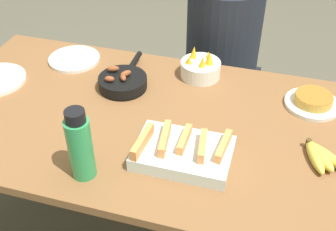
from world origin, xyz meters
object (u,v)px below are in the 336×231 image
object	(u,v)px
banana_bunch	(321,156)
empty_plate_mid_edge	(74,59)
water_bottle	(80,146)
fruit_bowl_mango	(201,68)
frittata_plate_center	(313,101)
melon_tray	(183,152)
skillet	(123,81)
person_figure	(220,72)

from	to	relation	value
banana_bunch	empty_plate_mid_edge	distance (m)	1.16
water_bottle	fruit_bowl_mango	bearing A→B (deg)	70.92
empty_plate_mid_edge	water_bottle	bearing A→B (deg)	-61.32
frittata_plate_center	fruit_bowl_mango	bearing A→B (deg)	169.61
melon_tray	frittata_plate_center	xyz separation A→B (m)	(0.42, 0.43, -0.01)
skillet	fruit_bowl_mango	xyz separation A→B (m)	(0.29, 0.17, 0.01)
empty_plate_mid_edge	fruit_bowl_mango	size ratio (longest dim) A/B	1.35
banana_bunch	fruit_bowl_mango	distance (m)	0.65
melon_tray	skillet	xyz separation A→B (m)	(-0.35, 0.35, -0.00)
frittata_plate_center	fruit_bowl_mango	distance (m)	0.48
fruit_bowl_mango	skillet	bearing A→B (deg)	-149.20
fruit_bowl_mango	person_figure	size ratio (longest dim) A/B	0.14
water_bottle	banana_bunch	bearing A→B (deg)	20.51
water_bottle	frittata_plate_center	bearing A→B (deg)	39.83
skillet	water_bottle	distance (m)	0.52
person_figure	melon_tray	bearing A→B (deg)	-88.43
melon_tray	skillet	size ratio (longest dim) A/B	0.98
melon_tray	water_bottle	xyz separation A→B (m)	(-0.29, -0.16, 0.09)
banana_bunch	skillet	world-z (taller)	skillet
banana_bunch	water_bottle	bearing A→B (deg)	-159.49
banana_bunch	water_bottle	distance (m)	0.80
banana_bunch	fruit_bowl_mango	xyz separation A→B (m)	(-0.51, 0.40, 0.02)
person_figure	fruit_bowl_mango	bearing A→B (deg)	-94.40
banana_bunch	skillet	distance (m)	0.83
melon_tray	skillet	world-z (taller)	melon_tray
empty_plate_mid_edge	water_bottle	distance (m)	0.74
banana_bunch	person_figure	bearing A→B (deg)	120.73
person_figure	banana_bunch	bearing A→B (deg)	-59.27
fruit_bowl_mango	banana_bunch	bearing A→B (deg)	-38.35
fruit_bowl_mango	empty_plate_mid_edge	bearing A→B (deg)	-176.66
skillet	person_figure	xyz separation A→B (m)	(0.32, 0.57, -0.25)
skillet	frittata_plate_center	size ratio (longest dim) A/B	1.53
frittata_plate_center	melon_tray	bearing A→B (deg)	-133.94
skillet	fruit_bowl_mango	size ratio (longest dim) A/B	1.92
skillet	person_figure	world-z (taller)	person_figure
melon_tray	water_bottle	bearing A→B (deg)	-151.59
melon_tray	person_figure	bearing A→B (deg)	91.57
water_bottle	person_figure	bearing A→B (deg)	76.17
banana_bunch	fruit_bowl_mango	world-z (taller)	fruit_bowl_mango
fruit_bowl_mango	person_figure	world-z (taller)	person_figure
empty_plate_mid_edge	water_bottle	xyz separation A→B (m)	(0.35, -0.65, 0.11)
empty_plate_mid_edge	fruit_bowl_mango	xyz separation A→B (m)	(0.59, 0.03, 0.03)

